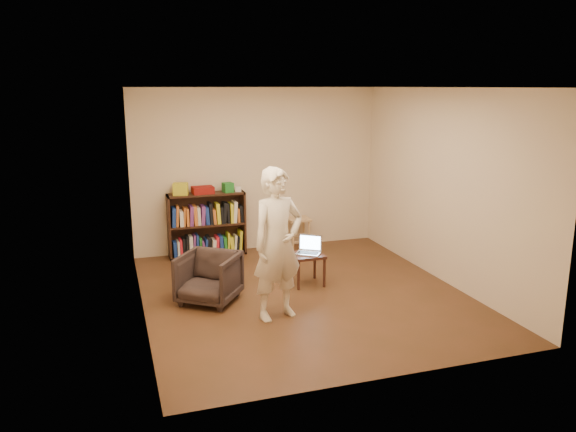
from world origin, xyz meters
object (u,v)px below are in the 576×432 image
object	(u,v)px
laptop	(309,249)
bookshelf	(207,228)
armchair	(209,278)
side_table	(307,259)
person	(278,244)
stool	(298,224)

from	to	relation	value
laptop	bookshelf	bearing A→B (deg)	156.77
armchair	side_table	world-z (taller)	armchair
armchair	laptop	bearing A→B (deg)	45.68
bookshelf	person	size ratio (longest dim) A/B	0.69
laptop	person	bearing A→B (deg)	-92.43
armchair	person	size ratio (longest dim) A/B	0.39
stool	laptop	xyz separation A→B (m)	(-0.42, -1.66, 0.08)
person	bookshelf	bearing A→B (deg)	81.42
side_table	laptop	xyz separation A→B (m)	(0.04, 0.03, 0.13)
bookshelf	person	world-z (taller)	person
person	side_table	bearing A→B (deg)	37.50
bookshelf	armchair	xyz separation A→B (m)	(-0.33, -1.98, -0.13)
person	armchair	bearing A→B (deg)	117.88
bookshelf	armchair	distance (m)	2.02
bookshelf	stool	bearing A→B (deg)	-2.44
stool	person	xyz separation A→B (m)	(-1.15, -2.62, 0.47)
bookshelf	laptop	size ratio (longest dim) A/B	3.05
bookshelf	stool	xyz separation A→B (m)	(1.50, -0.06, -0.03)
bookshelf	laptop	xyz separation A→B (m)	(1.08, -1.72, 0.04)
stool	laptop	world-z (taller)	laptop
person	stool	bearing A→B (deg)	50.31
side_table	stool	bearing A→B (deg)	74.87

